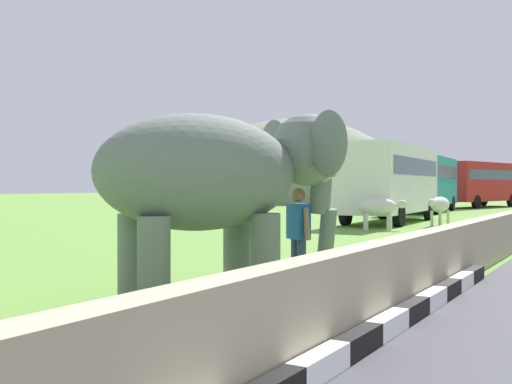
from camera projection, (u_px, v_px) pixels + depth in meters
barrier_parapet at (335, 301)px, 6.30m from camera, size 28.00×0.36×1.00m
elephant at (222, 175)px, 8.97m from camera, size 3.95×3.44×2.85m
person_handler at (298, 233)px, 9.93m from camera, size 0.44×0.62×1.66m
bus_white at (390, 177)px, 27.87m from camera, size 8.84×3.00×3.50m
bus_teal at (426, 180)px, 38.64m from camera, size 9.47×3.29×3.50m
bus_red at (480, 181)px, 47.88m from camera, size 9.87×4.78×3.50m
cow_near at (379, 207)px, 23.04m from camera, size 1.39×1.81×1.23m
cow_mid at (440, 205)px, 25.49m from camera, size 1.92×0.76×1.23m
cow_far at (386, 201)px, 32.22m from camera, size 0.73×1.91×1.23m
hill_east at (299, 201)px, 65.98m from camera, size 29.54×23.63×17.82m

